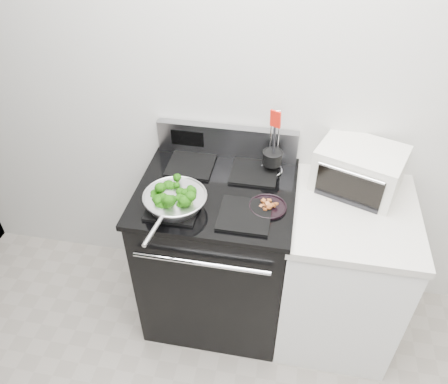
% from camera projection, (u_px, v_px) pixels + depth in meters
% --- Properties ---
extents(back_wall, '(4.00, 0.02, 2.70)m').
position_uv_depth(back_wall, '(289.00, 90.00, 2.14)').
color(back_wall, beige).
rests_on(back_wall, ground).
extents(gas_range, '(0.79, 0.69, 1.13)m').
position_uv_depth(gas_range, '(217.00, 252.00, 2.48)').
color(gas_range, black).
rests_on(gas_range, floor).
extents(counter, '(0.62, 0.68, 0.92)m').
position_uv_depth(counter, '(339.00, 272.00, 2.39)').
color(counter, white).
rests_on(counter, floor).
extents(skillet, '(0.30, 0.48, 0.07)m').
position_uv_depth(skillet, '(175.00, 200.00, 2.04)').
color(skillet, silver).
rests_on(skillet, gas_range).
extents(broccoli_pile, '(0.24, 0.24, 0.08)m').
position_uv_depth(broccoli_pile, '(175.00, 197.00, 2.03)').
color(broccoli_pile, black).
rests_on(broccoli_pile, skillet).
extents(bacon_plate, '(0.18, 0.18, 0.04)m').
position_uv_depth(bacon_plate, '(268.00, 205.00, 2.06)').
color(bacon_plate, black).
rests_on(bacon_plate, gas_range).
extents(utensil_holder, '(0.12, 0.12, 0.36)m').
position_uv_depth(utensil_holder, '(272.00, 161.00, 2.25)').
color(utensil_holder, silver).
rests_on(utensil_holder, gas_range).
extents(toaster_oven, '(0.48, 0.42, 0.23)m').
position_uv_depth(toaster_oven, '(359.00, 169.00, 2.17)').
color(toaster_oven, silver).
rests_on(toaster_oven, counter).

